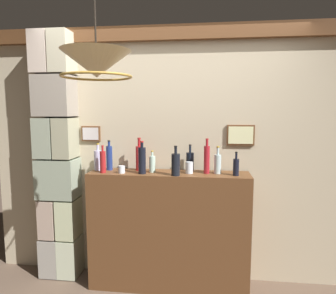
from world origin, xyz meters
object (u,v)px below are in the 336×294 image
(liquor_bottle_gin, at_px, (176,164))
(pendant_lamp, at_px, (96,65))
(liquor_bottle_scotch, at_px, (103,162))
(liquor_bottle_whiskey, at_px, (98,160))
(liquor_bottle_tequila, at_px, (236,167))
(liquor_bottle_rum, at_px, (152,164))
(liquor_bottle_brandy, at_px, (109,157))
(liquor_bottle_amaro, at_px, (207,159))
(liquor_bottle_rye, at_px, (142,160))
(liquor_bottle_vodka, at_px, (190,161))
(glass_tumbler_rocks, at_px, (189,168))
(glass_tumbler_highball, at_px, (122,169))
(liquor_bottle_bourbon, at_px, (218,163))
(liquor_bottle_mezcal, at_px, (139,157))

(liquor_bottle_gin, xyz_separation_m, pendant_lamp, (-0.43, -0.77, 0.76))
(pendant_lamp, bearing_deg, liquor_bottle_scotch, 107.69)
(liquor_bottle_whiskey, bearing_deg, liquor_bottle_gin, -11.11)
(liquor_bottle_tequila, bearing_deg, liquor_bottle_rum, 175.87)
(liquor_bottle_brandy, distance_m, liquor_bottle_tequila, 1.22)
(liquor_bottle_gin, relative_size, liquor_bottle_rum, 1.30)
(liquor_bottle_amaro, relative_size, liquor_bottle_rum, 1.58)
(liquor_bottle_rye, bearing_deg, liquor_bottle_amaro, 7.96)
(liquor_bottle_gin, bearing_deg, liquor_bottle_tequila, 6.88)
(liquor_bottle_tequila, height_order, liquor_bottle_rum, liquor_bottle_tequila)
(liquor_bottle_vodka, relative_size, glass_tumbler_rocks, 2.37)
(liquor_bottle_vodka, xyz_separation_m, glass_tumbler_highball, (-0.63, -0.20, -0.06))
(liquor_bottle_whiskey, xyz_separation_m, glass_tumbler_rocks, (0.89, -0.04, -0.05))
(liquor_bottle_gin, relative_size, liquor_bottle_scotch, 1.04)
(liquor_bottle_brandy, height_order, liquor_bottle_bourbon, liquor_bottle_brandy)
(liquor_bottle_brandy, relative_size, glass_tumbler_rocks, 2.71)
(liquor_bottle_scotch, bearing_deg, liquor_bottle_amaro, 5.13)
(liquor_bottle_scotch, bearing_deg, liquor_bottle_brandy, 82.06)
(liquor_bottle_rye, distance_m, liquor_bottle_gin, 0.32)
(glass_tumbler_rocks, bearing_deg, liquor_bottle_rye, -171.48)
(liquor_bottle_scotch, xyz_separation_m, liquor_bottle_vodka, (0.81, 0.20, -0.01))
(liquor_bottle_rye, bearing_deg, liquor_bottle_gin, -8.15)
(liquor_bottle_vodka, bearing_deg, liquor_bottle_rum, -161.29)
(liquor_bottle_scotch, distance_m, liquor_bottle_tequila, 1.23)
(liquor_bottle_amaro, distance_m, liquor_bottle_rum, 0.51)
(liquor_bottle_gin, height_order, glass_tumbler_highball, liquor_bottle_gin)
(glass_tumbler_rocks, distance_m, glass_tumbler_highball, 0.63)
(liquor_bottle_amaro, relative_size, pendant_lamp, 0.54)
(liquor_bottle_amaro, height_order, liquor_bottle_rye, liquor_bottle_amaro)
(liquor_bottle_amaro, xyz_separation_m, glass_tumbler_rocks, (-0.16, -0.02, -0.08))
(liquor_bottle_amaro, relative_size, liquor_bottle_vodka, 1.28)
(liquor_bottle_rum, xyz_separation_m, glass_tumbler_highball, (-0.28, -0.08, -0.05))
(glass_tumbler_rocks, relative_size, glass_tumbler_highball, 1.55)
(liquor_bottle_vodka, relative_size, glass_tumbler_highball, 3.66)
(liquor_bottle_gin, distance_m, pendant_lamp, 1.17)
(liquor_bottle_mezcal, xyz_separation_m, pendant_lamp, (-0.06, -0.96, 0.74))
(liquor_bottle_rum, bearing_deg, glass_tumbler_rocks, -1.72)
(liquor_bottle_bourbon, xyz_separation_m, glass_tumbler_highball, (-0.89, -0.09, -0.06))
(liquor_bottle_vodka, distance_m, glass_tumbler_rocks, 0.14)
(pendant_lamp, bearing_deg, liquor_bottle_rum, 77.37)
(liquor_bottle_brandy, xyz_separation_m, liquor_bottle_gin, (0.67, -0.18, -0.02))
(glass_tumbler_rocks, bearing_deg, liquor_bottle_tequila, -6.13)
(liquor_bottle_rum, bearing_deg, liquor_bottle_bourbon, 1.42)
(liquor_bottle_whiskey, relative_size, liquor_bottle_bourbon, 1.04)
(liquor_bottle_amaro, relative_size, liquor_bottle_whiskey, 1.23)
(pendant_lamp, bearing_deg, glass_tumbler_highball, 95.52)
(liquor_bottle_rye, xyz_separation_m, liquor_bottle_brandy, (-0.36, 0.13, -0.00))
(liquor_bottle_gin, bearing_deg, glass_tumbler_rocks, 43.40)
(liquor_bottle_scotch, xyz_separation_m, pendant_lamp, (0.26, -0.81, 0.76))
(liquor_bottle_amaro, bearing_deg, liquor_bottle_tequila, -13.66)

